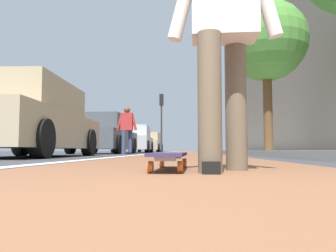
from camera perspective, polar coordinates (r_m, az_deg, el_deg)
The scene contains 14 objects.
ground_plane at distance 10.65m, azimuth 2.96°, elevation -4.97°, with size 80.00×80.00×0.00m, color #38383D.
bike_lane_paint at distance 24.65m, azimuth 3.17°, elevation -4.56°, with size 56.00×2.33×0.00m, color brown.
lane_stripe_white at distance 20.70m, azimuth -0.51°, elevation -4.62°, with size 52.00×0.16×0.01m, color silver.
sidewalk_curb at distance 18.92m, azimuth 13.04°, elevation -4.36°, with size 52.00×3.20×0.13m, color #9E9B93.
building_facade at distance 23.76m, azimuth 17.74°, elevation 5.81°, with size 40.00×1.20×8.41m, color slate.
skateboard at distance 2.15m, azimuth 0.31°, elevation -5.26°, with size 0.85×0.23×0.11m.
skater_person at distance 2.17m, azimuth 9.69°, elevation 17.62°, with size 0.46×0.72×1.64m.
parked_car_near at distance 7.06m, azimuth -23.11°, elevation 0.75°, with size 4.46×1.97×1.47m.
parked_car_mid at distance 12.88m, azimuth -11.09°, elevation -1.59°, with size 4.16×2.04×1.49m.
parked_car_far at distance 18.39m, azimuth -6.00°, elevation -2.44°, with size 4.48×2.08×1.48m.
parked_car_end at distance 25.27m, azimuth -3.49°, elevation -2.95°, with size 4.58×2.05×1.48m.
traffic_light at distance 23.01m, azimuth -1.15°, elevation 2.49°, with size 0.33×0.28×4.10m.
street_tree_mid at distance 12.22m, azimuth 16.81°, elevation 13.93°, with size 2.80×2.80×5.34m.
pedestrian_distant at distance 10.87m, azimuth -7.18°, elevation -0.17°, with size 0.44×0.69×1.58m.
Camera 1 is at (-0.65, -0.07, 0.13)m, focal length 34.87 mm.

